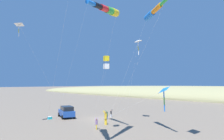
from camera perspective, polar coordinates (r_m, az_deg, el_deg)
The scene contains 14 objects.
ground_plane at distance 33.39m, azimuth -3.79°, elevation -13.27°, with size 600.00×600.00×0.00m, color #756654.
dune_ridge_grassy at distance 80.90m, azimuth 27.05°, elevation -7.23°, with size 28.00×240.00×9.14m, color #938E60.
parked_car at distance 35.03m, azimuth -12.43°, elevation -11.17°, with size 3.23×4.68×1.85m.
cooler_box at distance 34.22m, azimuth -16.81°, elevation -12.53°, with size 0.62×0.42×0.42m.
person_adult_flyer at distance 28.47m, azimuth -1.75°, elevation -12.85°, with size 0.61×0.67×1.89m.
person_child_green_jacket at distance 25.85m, azimuth -4.31°, elevation -14.41°, with size 0.49×0.49×1.38m.
person_child_grey_jacket at distance 32.77m, azimuth -1.42°, elevation -12.12°, with size 0.47×0.39×1.39m.
person_bystander_far at distance 34.52m, azimuth -0.26°, elevation -11.80°, with size 0.38×0.30×1.27m.
kite_windsock_purple_drifting at distance 24.20m, azimuth 11.34°, elevation 15.45°, with size 3.89×11.43×13.81m.
kite_delta_yellow_midlevel at distance 30.75m, azimuth -24.23°, elevation 11.23°, with size 8.79×1.35×13.63m.
kite_windsock_blue_topmost at distance 21.02m, azimuth -1.24°, elevation 16.27°, with size 12.98×14.39×13.48m.
kite_delta_green_low_center at distance 17.72m, azimuth 13.92°, elevation -5.45°, with size 2.53×12.79×5.35m.
kite_delta_black_fish_shape at distance 31.79m, azimuth 7.22°, elevation 7.82°, with size 2.41×4.83×12.18m.
kite_box_long_streamer_right at distance 24.39m, azimuth -1.60°, elevation 2.10°, with size 6.44×9.47×8.79m.
Camera 1 is at (21.86, 24.61, 5.57)m, focal length 33.10 mm.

